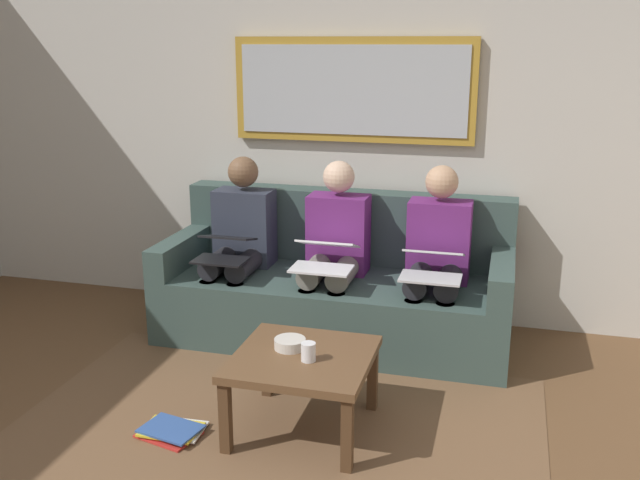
% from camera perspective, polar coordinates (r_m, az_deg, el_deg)
% --- Properties ---
extents(wall_rear, '(6.00, 0.12, 2.60)m').
position_cam_1_polar(wall_rear, '(4.84, 2.83, 9.09)').
color(wall_rear, beige).
rests_on(wall_rear, ground_plane).
extents(area_rug, '(2.60, 1.80, 0.01)m').
position_cam_1_polar(area_rug, '(3.63, -3.65, -15.01)').
color(area_rug, brown).
rests_on(area_rug, ground_plane).
extents(couch, '(2.20, 0.90, 0.90)m').
position_cam_1_polar(couch, '(4.61, 1.37, -3.90)').
color(couch, '#384C47').
rests_on(couch, ground_plane).
extents(framed_mirror, '(1.61, 0.05, 0.67)m').
position_cam_1_polar(framed_mirror, '(4.73, 2.62, 11.97)').
color(framed_mirror, '#B7892D').
extents(coffee_table, '(0.66, 0.66, 0.40)m').
position_cam_1_polar(coffee_table, '(3.47, -1.39, -10.05)').
color(coffee_table, brown).
rests_on(coffee_table, ground_plane).
extents(cup, '(0.07, 0.07, 0.09)m').
position_cam_1_polar(cup, '(3.37, -0.94, -9.00)').
color(cup, silver).
rests_on(cup, coffee_table).
extents(bowl, '(0.15, 0.15, 0.05)m').
position_cam_1_polar(bowl, '(3.51, -2.44, -8.33)').
color(bowl, beige).
rests_on(bowl, coffee_table).
extents(person_left, '(0.38, 0.58, 1.14)m').
position_cam_1_polar(person_left, '(4.35, 9.39, -1.19)').
color(person_left, '#66236B').
rests_on(person_left, couch).
extents(laptop_silver, '(0.34, 0.35, 0.15)m').
position_cam_1_polar(laptop_silver, '(4.11, 9.04, -1.89)').
color(laptop_silver, silver).
extents(person_middle, '(0.38, 0.58, 1.14)m').
position_cam_1_polar(person_middle, '(4.45, 1.18, -0.58)').
color(person_middle, '#66236B').
rests_on(person_middle, couch).
extents(laptop_white, '(0.36, 0.37, 0.16)m').
position_cam_1_polar(laptop_white, '(4.23, 0.40, -1.19)').
color(laptop_white, white).
extents(person_right, '(0.38, 0.58, 1.14)m').
position_cam_1_polar(person_right, '(4.64, -6.51, 0.01)').
color(person_right, '#2D3342').
rests_on(person_right, couch).
extents(laptop_black, '(0.32, 0.34, 0.14)m').
position_cam_1_polar(laptop_black, '(4.42, -7.69, -0.60)').
color(laptop_black, black).
extents(magazine_stack, '(0.33, 0.27, 0.04)m').
position_cam_1_polar(magazine_stack, '(3.65, -11.87, -14.77)').
color(magazine_stack, red).
rests_on(magazine_stack, ground_plane).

